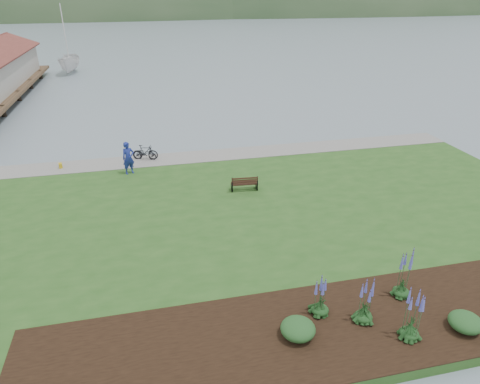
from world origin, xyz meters
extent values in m
plane|color=slate|center=(0.00, 0.00, 0.00)|extent=(600.00, 600.00, 0.00)
cube|color=#27531D|center=(0.00, -2.00, 0.20)|extent=(34.00, 20.00, 0.40)
cube|color=gray|center=(0.00, 6.90, 0.42)|extent=(34.00, 2.20, 0.03)
cube|color=black|center=(3.00, -9.80, 0.42)|extent=(24.00, 4.40, 0.04)
cube|color=black|center=(0.87, 1.24, 0.80)|extent=(1.47, 0.61, 0.04)
cube|color=black|center=(0.85, 0.98, 1.07)|extent=(1.44, 0.25, 0.45)
cube|color=black|center=(0.18, 1.30, 0.60)|extent=(0.09, 0.49, 0.39)
cube|color=black|center=(1.57, 1.19, 0.60)|extent=(0.09, 0.49, 0.39)
imported|color=navy|center=(-5.33, 5.07, 1.56)|extent=(1.00, 0.84, 2.32)
imported|color=black|center=(-4.36, 7.20, 0.82)|extent=(1.20, 1.68, 0.83)
imported|color=black|center=(-4.33, 7.20, 0.90)|extent=(0.84, 1.71, 0.99)
imported|color=silver|center=(-13.19, 43.12, 0.00)|extent=(11.24, 11.41, 27.73)
cube|color=gold|center=(-9.54, 6.87, 0.56)|extent=(0.26, 0.34, 0.33)
ellipsoid|color=#153A17|center=(2.37, -9.74, 0.59)|extent=(0.62, 0.62, 0.31)
cone|color=#4D50B4|center=(2.37, -9.74, 1.49)|extent=(0.36, 0.36, 1.48)
ellipsoid|color=#153A17|center=(4.33, -8.87, 0.59)|extent=(0.62, 0.62, 0.31)
cone|color=#4D50B4|center=(4.33, -8.87, 1.74)|extent=(0.36, 0.36, 1.98)
ellipsoid|color=#153A17|center=(1.08, -9.10, 0.59)|extent=(0.62, 0.62, 0.31)
cone|color=#4D50B4|center=(1.08, -9.10, 1.47)|extent=(0.36, 0.36, 1.45)
ellipsoid|color=#153A17|center=(3.44, -10.78, 0.59)|extent=(0.62, 0.62, 0.31)
cone|color=#4D50B4|center=(3.44, -10.78, 1.66)|extent=(0.40, 0.40, 1.82)
ellipsoid|color=#1E4C21|center=(-0.03, -9.91, 0.72)|extent=(1.14, 1.14, 0.57)
ellipsoid|color=#1E4C21|center=(5.44, -10.85, 0.71)|extent=(1.08, 1.08, 0.54)
camera|label=1|loc=(-4.19, -19.67, 10.64)|focal=32.00mm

